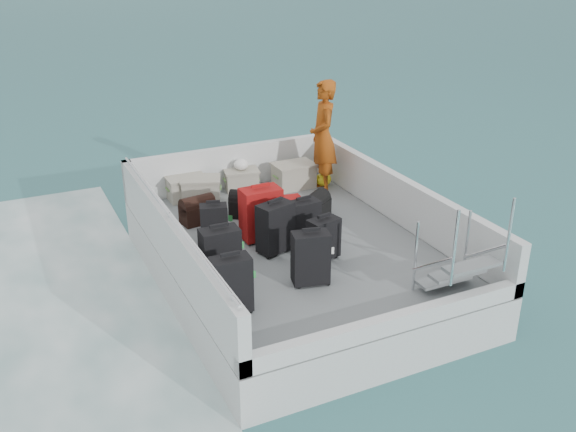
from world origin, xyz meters
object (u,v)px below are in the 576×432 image
object	(u,v)px
suitcase_1	(220,256)
suitcase_7	(303,222)
suitcase_4	(275,228)
crate_0	(186,188)
suitcase_2	(214,223)
suitcase_6	(323,239)
crate_2	(242,180)
suitcase_8	(277,213)
crate_1	(201,190)
suitcase_3	(311,259)
suitcase_0	(231,286)
suitcase_5	(261,214)
passenger	(323,137)
crate_3	(294,176)

from	to	relation	value
suitcase_1	suitcase_7	size ratio (longest dim) A/B	1.15
suitcase_4	suitcase_7	world-z (taller)	suitcase_4
suitcase_1	crate_0	world-z (taller)	suitcase_1
suitcase_2	suitcase_6	world-z (taller)	suitcase_6
suitcase_7	crate_2	distance (m)	2.25
suitcase_8	crate_1	xyz separation A→B (m)	(-0.73, 1.34, 0.01)
crate_0	crate_2	distance (m)	0.96
suitcase_3	crate_0	xyz separation A→B (m)	(-0.54, 3.33, -0.16)
suitcase_0	crate_2	xyz separation A→B (m)	(1.52, 3.53, -0.19)
suitcase_8	crate_0	xyz separation A→B (m)	(-0.93, 1.51, 0.01)
suitcase_1	suitcase_3	bearing A→B (deg)	-27.30
suitcase_0	crate_1	bearing A→B (deg)	79.68
suitcase_5	suitcase_7	xyz separation A→B (m)	(0.48, -0.35, -0.07)
suitcase_8	crate_0	size ratio (longest dim) A/B	1.42
suitcase_8	suitcase_5	bearing A→B (deg)	139.78
suitcase_0	suitcase_2	bearing A→B (deg)	78.80
suitcase_5	suitcase_6	bearing A→B (deg)	-61.94
suitcase_0	passenger	xyz separation A→B (m)	(2.73, 2.93, 0.58)
suitcase_0	suitcase_3	size ratio (longest dim) A/B	1.02
suitcase_0	suitcase_7	world-z (taller)	suitcase_0
suitcase_5	crate_3	bearing A→B (deg)	51.12
passenger	suitcase_3	bearing A→B (deg)	-15.41
suitcase_2	crate_0	distance (m)	1.71
crate_3	crate_1	bearing A→B (deg)	176.47
suitcase_1	suitcase_3	world-z (taller)	suitcase_1
suitcase_4	crate_0	size ratio (longest dim) A/B	1.20
suitcase_5	suitcase_8	size ratio (longest dim) A/B	0.91
suitcase_4	crate_3	world-z (taller)	suitcase_4
suitcase_2	crate_0	size ratio (longest dim) A/B	0.93
suitcase_2	suitcase_4	xyz separation A→B (m)	(0.63, -0.65, 0.08)
suitcase_3	suitcase_7	size ratio (longest dim) A/B	1.11
crate_0	crate_2	world-z (taller)	crate_0
passenger	crate_2	bearing A→B (deg)	-101.30
suitcase_2	suitcase_3	world-z (taller)	suitcase_3
suitcase_0	passenger	distance (m)	4.04
suitcase_6	crate_2	world-z (taller)	suitcase_6
suitcase_6	crate_0	xyz separation A→B (m)	(-0.99, 2.81, -0.11)
suitcase_1	crate_3	size ratio (longest dim) A/B	1.10
suitcase_8	crate_2	distance (m)	1.51
suitcase_8	crate_2	bearing A→B (deg)	6.25
crate_1	crate_3	bearing A→B (deg)	-3.53
suitcase_3	suitcase_7	xyz separation A→B (m)	(0.45, 1.08, -0.03)
suitcase_4	suitcase_7	xyz separation A→B (m)	(0.47, 0.11, -0.04)
suitcase_5	passenger	distance (m)	2.18
suitcase_5	suitcase_2	bearing A→B (deg)	161.92
suitcase_3	crate_3	distance (m)	3.31
suitcase_0	suitcase_6	world-z (taller)	suitcase_0
suitcase_3	crate_1	xyz separation A→B (m)	(-0.35, 3.15, -0.16)
suitcase_2	crate_2	size ratio (longest dim) A/B	1.02
crate_0	suitcase_2	bearing A→B (deg)	-94.05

